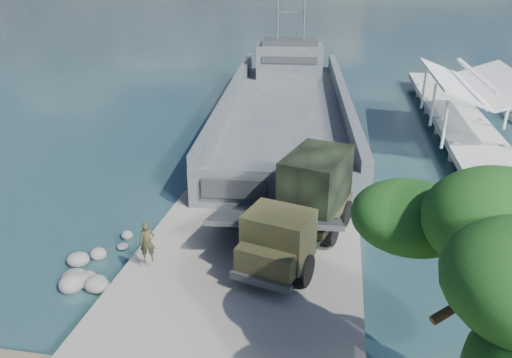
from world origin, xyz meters
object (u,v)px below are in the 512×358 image
(landing_craft, at_px, (286,115))
(soldier, at_px, (148,250))
(pier, at_px, (471,127))
(military_truck, at_px, (304,205))

(landing_craft, bearing_deg, soldier, -103.13)
(pier, height_order, landing_craft, landing_craft)
(pier, xyz_separation_m, landing_craft, (-13.64, 3.18, -0.68))
(soldier, bearing_deg, pier, 29.08)
(landing_craft, relative_size, soldier, 21.66)
(pier, xyz_separation_m, military_truck, (-10.65, -16.28, 0.84))
(pier, relative_size, landing_craft, 1.14)
(soldier, bearing_deg, landing_craft, 61.89)
(soldier, bearing_deg, military_truck, 7.02)
(pier, bearing_deg, soldier, -130.93)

